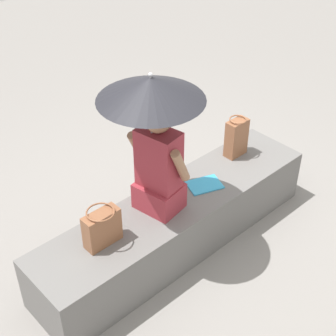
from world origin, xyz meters
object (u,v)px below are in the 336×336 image
(person_seated, at_px, (159,167))
(magazine, at_px, (205,185))
(tote_bag_canvas, at_px, (102,228))
(handbag_black, at_px, (236,137))
(parasol, at_px, (151,89))

(person_seated, xyz_separation_m, magazine, (0.46, -0.06, -0.38))
(tote_bag_canvas, xyz_separation_m, magazine, (1.03, -0.03, -0.14))
(handbag_black, distance_m, tote_bag_canvas, 1.57)
(person_seated, height_order, magazine, person_seated)
(parasol, bearing_deg, handbag_black, 3.30)
(handbag_black, bearing_deg, magazine, -165.96)
(handbag_black, height_order, magazine, handbag_black)
(person_seated, bearing_deg, handbag_black, 4.48)
(person_seated, xyz_separation_m, tote_bag_canvas, (-0.57, -0.03, -0.24))
(parasol, bearing_deg, tote_bag_canvas, -174.97)
(person_seated, relative_size, magazine, 3.21)
(tote_bag_canvas, bearing_deg, handbag_black, 3.88)
(parasol, relative_size, handbag_black, 3.14)
(person_seated, relative_size, tote_bag_canvas, 3.01)
(handbag_black, xyz_separation_m, magazine, (-0.54, -0.13, -0.18))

